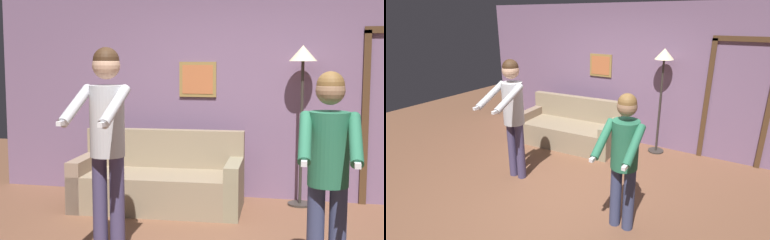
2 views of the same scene
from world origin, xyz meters
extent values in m
cube|color=slate|center=(0.00, 2.25, 1.30)|extent=(6.40, 0.06, 2.60)
cube|color=olive|center=(-0.53, 2.21, 1.46)|extent=(0.46, 0.02, 0.43)
cube|color=#BA6438|center=(-0.53, 2.19, 1.46)|extent=(0.38, 0.01, 0.35)
cube|color=#4C331E|center=(1.46, 2.20, 1.02)|extent=(0.08, 0.04, 2.04)
cube|color=gray|center=(-0.84, 1.48, 0.21)|extent=(1.94, 0.95, 0.42)
cube|color=gray|center=(-0.86, 1.84, 0.65)|extent=(1.90, 0.24, 0.45)
cube|color=gray|center=(-1.71, 1.43, 0.29)|extent=(0.20, 0.86, 0.58)
cube|color=gray|center=(0.03, 1.53, 0.29)|extent=(0.20, 0.86, 0.58)
cylinder|color=#332D28|center=(0.74, 1.99, 0.01)|extent=(0.28, 0.28, 0.02)
cylinder|color=#332D28|center=(0.74, 1.99, 0.85)|extent=(0.04, 0.04, 1.66)
cone|color=#F9EAB7|center=(0.74, 1.99, 1.77)|extent=(0.32, 0.32, 0.18)
cylinder|color=#433B60|center=(-0.94, 0.02, 0.43)|extent=(0.13, 0.13, 0.87)
cylinder|color=#433B60|center=(-0.78, 0.02, 0.43)|extent=(0.13, 0.13, 0.87)
cylinder|color=#B2B2B7|center=(-0.86, 0.02, 1.18)|extent=(0.30, 0.30, 0.61)
sphere|color=tan|center=(-0.86, 0.02, 1.65)|extent=(0.24, 0.24, 0.24)
sphere|color=#382314|center=(-0.86, 0.02, 1.69)|extent=(0.23, 0.23, 0.23)
cylinder|color=#B2B2B7|center=(-1.03, -0.22, 1.33)|extent=(0.09, 0.53, 0.32)
cube|color=white|center=(-1.03, -0.46, 1.21)|extent=(0.04, 0.15, 0.04)
cylinder|color=#B2B2B7|center=(-0.69, -0.22, 1.33)|extent=(0.09, 0.53, 0.32)
cube|color=white|center=(-0.69, -0.47, 1.21)|extent=(0.04, 0.15, 0.04)
cylinder|color=#394065|center=(0.90, -0.28, 0.39)|extent=(0.13, 0.13, 0.77)
cylinder|color=#394065|center=(1.06, -0.27, 0.39)|extent=(0.13, 0.13, 0.77)
cylinder|color=#286B4C|center=(0.98, -0.27, 1.05)|extent=(0.30, 0.30, 0.55)
sphere|color=#9E7556|center=(0.98, -0.27, 1.48)|extent=(0.21, 0.21, 0.21)
sphere|color=brown|center=(0.98, -0.27, 1.52)|extent=(0.20, 0.20, 0.20)
cylinder|color=#286B4C|center=(0.81, -0.47, 1.16)|extent=(0.09, 0.45, 0.35)
cube|color=white|center=(0.82, -0.67, 1.02)|extent=(0.04, 0.15, 0.04)
cylinder|color=#286B4C|center=(1.15, -0.47, 1.16)|extent=(0.09, 0.45, 0.35)
cube|color=white|center=(1.16, -0.67, 1.02)|extent=(0.04, 0.15, 0.04)
camera|label=1|loc=(0.86, -4.26, 1.70)|focal=50.00mm
camera|label=2|loc=(2.04, -3.09, 2.35)|focal=28.00mm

